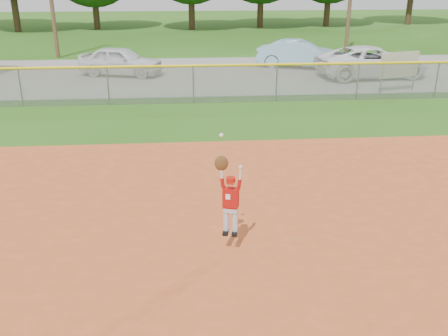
% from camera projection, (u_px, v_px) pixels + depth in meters
% --- Properties ---
extents(ground, '(120.00, 120.00, 0.00)m').
position_uv_depth(ground, '(206.00, 217.00, 10.75)').
color(ground, '#265212').
rests_on(ground, ground).
extents(clay_infield, '(24.00, 16.00, 0.04)m').
position_uv_depth(clay_infield, '(214.00, 302.00, 7.96)').
color(clay_infield, '#AB461F').
rests_on(clay_infield, ground).
extents(parking_strip, '(44.00, 10.00, 0.03)m').
position_uv_depth(parking_strip, '(191.00, 74.00, 25.57)').
color(parking_strip, slate).
rests_on(parking_strip, ground).
extents(car_white_a, '(4.48, 2.78, 1.42)m').
position_uv_depth(car_white_a, '(121.00, 61.00, 24.97)').
color(car_white_a, silver).
rests_on(car_white_a, parking_strip).
extents(car_blue, '(4.68, 3.08, 1.46)m').
position_uv_depth(car_blue, '(299.00, 54.00, 27.02)').
color(car_blue, '#81ABC1').
rests_on(car_blue, parking_strip).
extents(car_white_b, '(5.67, 3.09, 1.51)m').
position_uv_depth(car_white_b, '(372.00, 62.00, 24.51)').
color(car_white_b, white).
rests_on(car_white_b, parking_strip).
extents(sponsor_sign, '(1.88, 0.61, 1.73)m').
position_uv_depth(sponsor_sign, '(399.00, 66.00, 21.39)').
color(sponsor_sign, gray).
rests_on(sponsor_sign, ground).
extents(outfield_fence, '(40.06, 0.10, 1.55)m').
position_uv_depth(outfield_fence, '(193.00, 81.00, 19.69)').
color(outfield_fence, gray).
rests_on(outfield_fence, ground).
extents(ballplayer, '(0.51, 0.29, 1.96)m').
position_uv_depth(ballplayer, '(229.00, 196.00, 9.04)').
color(ballplayer, silver).
rests_on(ballplayer, ground).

